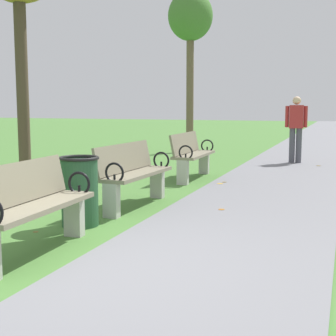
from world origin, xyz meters
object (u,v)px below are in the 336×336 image
Objects in this scene: pedestrian_walking at (296,126)px; tree_2 at (190,21)px; park_bench_1 at (31,206)px; park_bench_3 at (192,154)px; park_bench_2 at (133,173)px; trash_bin at (80,191)px.

tree_2 is at bearing 148.53° from pedestrian_walking.
tree_2 is at bearing 99.13° from park_bench_1.
park_bench_3 is (-0.00, 5.26, 0.00)m from park_bench_1.
park_bench_2 is 1.01× the size of park_bench_3.
trash_bin is (-1.81, -7.35, -0.50)m from pedestrian_walking.
tree_2 is 4.95m from pedestrian_walking.
park_bench_3 is at bearing 90.00° from park_bench_2.
park_bench_3 is 1.91× the size of trash_bin.
park_bench_3 is 6.56m from tree_2.
park_bench_3 is at bearing -116.86° from pedestrian_walking.
pedestrian_walking is at bearing 79.00° from park_bench_1.
park_bench_1 is 0.34× the size of tree_2.
trash_bin is at bearing -96.73° from park_bench_2.
park_bench_1 is at bearing -101.00° from pedestrian_walking.
park_bench_2 is at bearing -90.00° from park_bench_3.
trash_bin is at bearing -92.07° from park_bench_3.
pedestrian_walking is at bearing 76.20° from trash_bin.
park_bench_3 is at bearing -72.29° from tree_2.
tree_2 is 10.15m from trash_bin.
trash_bin is (-0.15, -1.25, -0.06)m from park_bench_2.
park_bench_2 is (0.00, 2.43, 0.00)m from park_bench_1.
park_bench_1 and park_bench_2 have the same top height.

